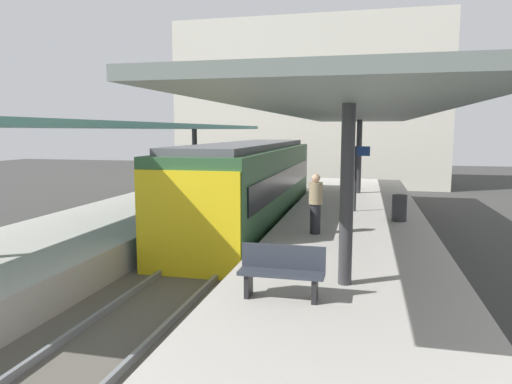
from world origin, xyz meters
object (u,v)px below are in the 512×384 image
Objects in this scene: platform_sign at (356,164)px; litter_bin at (399,208)px; passenger_near_bench at (316,203)px; commuter_train at (249,186)px; platform_bench at (282,270)px.

litter_bin is (1.35, -1.47, -1.22)m from platform_sign.
platform_sign is 4.00m from passenger_near_bench.
platform_sign is at bearing 76.09° from passenger_near_bench.
commuter_train is 15.09× the size of litter_bin.
platform_bench is at bearing -72.48° from commuter_train.
platform_sign is at bearing -3.06° from commuter_train.
commuter_train reaches higher than passenger_near_bench.
commuter_train is 4.92m from passenger_near_bench.
commuter_train reaches higher than platform_bench.
platform_bench is 8.87m from platform_sign.
platform_bench is (2.82, -8.94, -0.26)m from commuter_train.
litter_bin is at bearing 45.49° from passenger_near_bench.
litter_bin is 3.31m from passenger_near_bench.
platform_bench is 0.88× the size of passenger_near_bench.
litter_bin is at bearing 72.32° from platform_bench.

